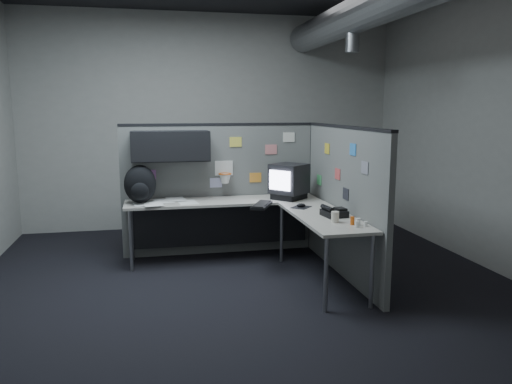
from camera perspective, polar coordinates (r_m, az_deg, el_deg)
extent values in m
cube|color=black|center=(5.22, -0.97, -10.79)|extent=(5.60, 5.60, 0.01)
cube|color=#9E9E99|center=(7.67, -5.06, 7.95)|extent=(5.60, 0.01, 3.20)
cube|color=#9E9E99|center=(2.22, 12.96, 3.84)|extent=(5.60, 0.01, 3.20)
cube|color=#9E9E99|center=(6.09, 26.05, 6.62)|extent=(0.01, 5.60, 3.20)
cylinder|color=slate|center=(5.44, 14.55, 20.28)|extent=(0.40, 5.49, 0.40)
cylinder|color=slate|center=(6.12, 10.98, 16.80)|extent=(0.16, 0.16, 0.30)
cube|color=#5F615E|center=(6.25, -4.04, 0.23)|extent=(2.43, 0.06, 1.60)
cube|color=black|center=(6.17, -4.13, 7.72)|extent=(2.43, 0.07, 0.03)
cube|color=black|center=(6.51, 6.34, 0.58)|extent=(0.07, 0.07, 1.60)
cube|color=black|center=(5.93, -9.75, 5.21)|extent=(0.90, 0.35, 0.35)
cube|color=black|center=(5.75, -9.68, 5.08)|extent=(0.90, 0.02, 0.33)
cube|color=silver|center=(6.17, -3.69, 2.74)|extent=(0.22, 0.02, 0.18)
torus|color=#D85914|center=(6.09, -3.57, 2.09)|extent=(0.16, 0.16, 0.01)
cone|color=white|center=(6.10, -3.56, 1.53)|extent=(0.14, 0.14, 0.11)
cube|color=#B266B2|center=(6.12, -12.06, 1.93)|extent=(0.15, 0.01, 0.12)
cube|color=#E5D84C|center=(6.17, -2.35, 5.74)|extent=(0.15, 0.01, 0.12)
cube|color=orange|center=(6.26, -0.07, 1.67)|extent=(0.15, 0.01, 0.12)
cube|color=#D87F7F|center=(6.27, 1.73, 4.89)|extent=(0.15, 0.01, 0.12)
cube|color=silver|center=(6.32, 3.77, 6.27)|extent=(0.15, 0.01, 0.12)
cube|color=silver|center=(6.19, -4.60, 1.07)|extent=(0.15, 0.01, 0.12)
cube|color=#5F615E|center=(5.51, 9.87, -1.15)|extent=(0.06, 2.23, 1.60)
cube|color=black|center=(5.42, 10.12, 7.34)|extent=(0.07, 2.23, 0.03)
cube|color=gold|center=(5.83, 8.12, 4.93)|extent=(0.01, 0.15, 0.12)
cube|color=#CC4C4C|center=(5.53, 9.30, 2.05)|extent=(0.01, 0.15, 0.12)
cube|color=#337FCC|center=(5.13, 11.01, 4.79)|extent=(0.01, 0.15, 0.12)
cube|color=#4CB266|center=(6.11, 7.23, 1.38)|extent=(0.01, 0.15, 0.12)
cube|color=gray|center=(4.87, 12.32, 2.73)|extent=(0.01, 0.15, 0.12)
cube|color=#26262D|center=(5.33, 10.22, -0.22)|extent=(0.01, 0.15, 0.12)
cube|color=#B2ACA1|center=(5.95, -3.74, -1.07)|extent=(2.30, 0.56, 0.03)
cube|color=#B2ACA1|center=(5.15, 7.73, -2.81)|extent=(0.56, 1.55, 0.03)
cube|color=black|center=(6.23, -4.00, -3.56)|extent=(2.18, 0.02, 0.55)
cylinder|color=gray|center=(5.76, -14.12, -5.43)|extent=(0.04, 0.04, 0.70)
cylinder|color=gray|center=(6.19, -13.98, -4.39)|extent=(0.04, 0.04, 0.70)
cylinder|color=gray|center=(5.95, 2.93, -4.67)|extent=(0.04, 0.04, 0.70)
cylinder|color=gray|center=(4.54, 8.00, -9.33)|extent=(0.04, 0.04, 0.70)
cylinder|color=gray|center=(4.70, 13.11, -8.81)|extent=(0.04, 0.04, 0.70)
cube|color=black|center=(6.03, 3.79, -0.45)|extent=(0.47, 0.46, 0.07)
cube|color=black|center=(5.99, 3.81, 1.54)|extent=(0.52, 0.52, 0.35)
cube|color=silver|center=(5.83, 2.72, 1.33)|extent=(0.20, 0.23, 0.23)
cube|color=black|center=(5.54, 0.65, -1.54)|extent=(0.33, 0.46, 0.03)
cube|color=black|center=(5.54, 0.65, -1.35)|extent=(0.29, 0.42, 0.01)
cube|color=black|center=(5.52, 5.17, -1.74)|extent=(0.26, 0.27, 0.01)
ellipsoid|color=black|center=(5.52, 5.17, -1.51)|extent=(0.10, 0.07, 0.04)
cube|color=black|center=(5.11, 8.92, -2.41)|extent=(0.24, 0.26, 0.06)
cylinder|color=black|center=(5.08, 8.13, -1.82)|extent=(0.07, 0.22, 0.05)
cube|color=black|center=(5.12, 9.61, -1.91)|extent=(0.11, 0.14, 0.02)
cylinder|color=silver|center=(4.75, 11.61, -3.36)|extent=(0.05, 0.05, 0.07)
cylinder|color=silver|center=(4.68, 11.48, -3.62)|extent=(0.05, 0.05, 0.06)
cylinder|color=silver|center=(4.73, 12.42, -3.59)|extent=(0.04, 0.04, 0.05)
cylinder|color=#D85914|center=(4.77, 10.95, -3.24)|extent=(0.05, 0.05, 0.08)
cylinder|color=beige|center=(4.84, 9.03, -2.84)|extent=(0.08, 0.08, 0.11)
cube|color=white|center=(5.84, -7.81, -1.18)|extent=(0.25, 0.32, 0.00)
cube|color=white|center=(5.94, -10.49, -1.04)|extent=(0.25, 0.33, 0.00)
cube|color=white|center=(5.81, -12.79, -1.32)|extent=(0.25, 0.33, 0.00)
cube|color=white|center=(6.01, -9.14, -0.81)|extent=(0.25, 0.32, 0.00)
cube|color=white|center=(5.74, -11.70, -1.35)|extent=(0.25, 0.33, 0.00)
ellipsoid|color=black|center=(5.86, -13.11, 0.87)|extent=(0.43, 0.37, 0.44)
ellipsoid|color=black|center=(5.72, -13.13, 0.06)|extent=(0.22, 0.17, 0.20)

